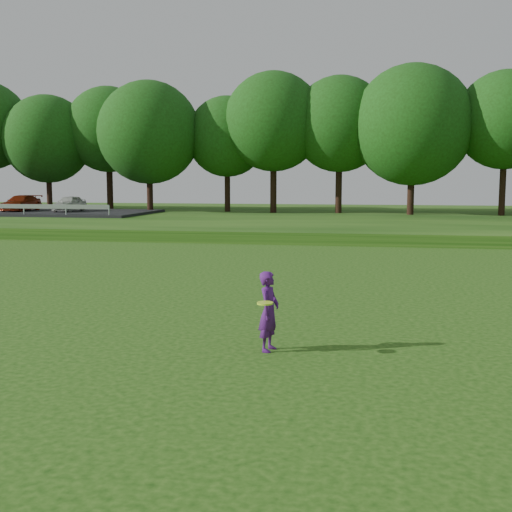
# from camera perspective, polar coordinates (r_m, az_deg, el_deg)

# --- Properties ---
(ground) EXTENTS (140.00, 140.00, 0.00)m
(ground) POSITION_cam_1_polar(r_m,az_deg,el_deg) (13.25, -10.89, -7.30)
(ground) COLOR #163F0C
(ground) RESTS_ON ground
(berm) EXTENTS (130.00, 30.00, 0.60)m
(berm) POSITION_cam_1_polar(r_m,az_deg,el_deg) (46.27, 4.72, 3.23)
(berm) COLOR #163F0C
(berm) RESTS_ON ground
(walking_path) EXTENTS (130.00, 1.60, 0.04)m
(walking_path) POSITION_cam_1_polar(r_m,az_deg,el_deg) (32.45, 2.15, 1.21)
(walking_path) COLOR gray
(walking_path) RESTS_ON ground
(treeline) EXTENTS (104.00, 7.00, 15.00)m
(treeline) POSITION_cam_1_polar(r_m,az_deg,el_deg) (50.40, 5.30, 12.40)
(treeline) COLOR #183C0D
(treeline) RESTS_ON berm
(woman) EXTENTS (0.45, 0.86, 1.51)m
(woman) POSITION_cam_1_polar(r_m,az_deg,el_deg) (12.03, 1.16, -4.93)
(woman) COLOR #4E176A
(woman) RESTS_ON ground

